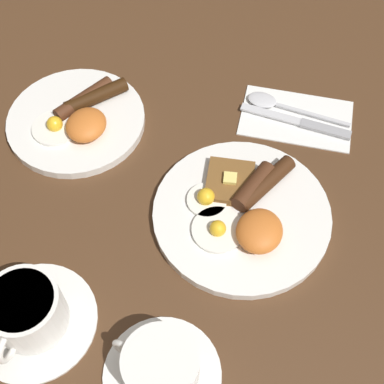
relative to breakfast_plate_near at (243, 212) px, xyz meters
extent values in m
plane|color=#4C301C|center=(0.00, 0.00, -0.01)|extent=(3.00, 3.00, 0.00)
cylinder|color=white|center=(0.00, 0.00, -0.01)|extent=(0.27, 0.27, 0.01)
cylinder|color=white|center=(-0.04, 0.02, 0.00)|extent=(0.08, 0.08, 0.01)
sphere|color=yellow|center=(-0.05, 0.02, 0.01)|extent=(0.02, 0.02, 0.02)
cylinder|color=white|center=(0.00, 0.06, 0.00)|extent=(0.06, 0.06, 0.01)
sphere|color=yellow|center=(0.00, 0.06, 0.01)|extent=(0.03, 0.03, 0.03)
ellipsoid|color=orange|center=(-0.03, -0.03, 0.02)|extent=(0.07, 0.07, 0.03)
cylinder|color=#3F2210|center=(0.05, -0.02, 0.01)|extent=(0.11, 0.07, 0.02)
cylinder|color=#482615|center=(0.04, 0.00, 0.02)|extent=(0.09, 0.05, 0.03)
cube|color=brown|center=(0.04, 0.03, 0.01)|extent=(0.09, 0.08, 0.01)
cube|color=#F4E072|center=(0.04, 0.03, 0.02)|extent=(0.02, 0.02, 0.01)
cylinder|color=white|center=(0.08, 0.32, -0.01)|extent=(0.23, 0.23, 0.01)
cylinder|color=white|center=(0.05, 0.34, 0.00)|extent=(0.08, 0.08, 0.01)
sphere|color=yellow|center=(0.05, 0.34, 0.01)|extent=(0.03, 0.03, 0.03)
ellipsoid|color=orange|center=(0.06, 0.29, 0.02)|extent=(0.07, 0.06, 0.03)
cylinder|color=#331C0A|center=(0.13, 0.30, 0.01)|extent=(0.10, 0.09, 0.02)
cylinder|color=#4A2715|center=(0.12, 0.32, 0.01)|extent=(0.11, 0.07, 0.02)
cylinder|color=white|center=(-0.26, 0.03, -0.01)|extent=(0.15, 0.15, 0.01)
cylinder|color=white|center=(-0.26, 0.03, 0.02)|extent=(0.09, 0.09, 0.06)
cylinder|color=#56331E|center=(-0.26, 0.03, 0.05)|extent=(0.08, 0.08, 0.00)
torus|color=white|center=(-0.26, 0.08, 0.03)|extent=(0.01, 0.04, 0.04)
cylinder|color=white|center=(-0.25, 0.22, -0.01)|extent=(0.17, 0.17, 0.01)
cylinder|color=white|center=(-0.25, 0.22, 0.03)|extent=(0.10, 0.10, 0.07)
cylinder|color=#56331E|center=(-0.25, 0.22, 0.06)|extent=(0.08, 0.08, 0.00)
torus|color=white|center=(-0.30, 0.21, 0.03)|extent=(0.05, 0.01, 0.05)
cube|color=white|center=(0.22, -0.03, -0.01)|extent=(0.14, 0.20, 0.01)
cube|color=silver|center=(0.21, 0.01, -0.01)|extent=(0.02, 0.11, 0.00)
cube|color=#9E9EA3|center=(0.21, -0.08, -0.01)|extent=(0.02, 0.09, 0.01)
ellipsoid|color=silver|center=(0.23, 0.03, 0.00)|extent=(0.04, 0.05, 0.01)
cube|color=silver|center=(0.23, -0.06, -0.01)|extent=(0.01, 0.13, 0.00)
camera|label=1|loc=(-0.42, -0.07, 0.68)|focal=50.00mm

